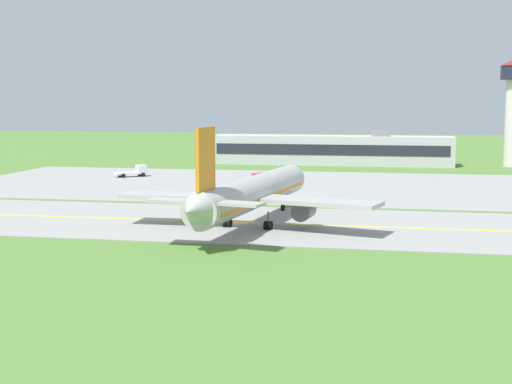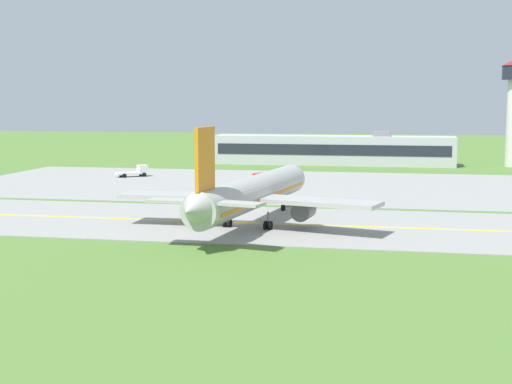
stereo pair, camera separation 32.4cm
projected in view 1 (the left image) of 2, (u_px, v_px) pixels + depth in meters
ground_plane at (237, 223)px, 93.23m from camera, size 500.00×500.00×0.00m
taxiway_strip at (237, 223)px, 93.22m from camera, size 240.00×28.00×0.10m
apron_pad at (342, 186)px, 132.23m from camera, size 140.00×52.00×0.10m
taxiway_centreline at (237, 222)px, 93.22m from camera, size 220.00×0.60×0.01m
airplane_lead at (252, 193)px, 90.00m from camera, size 32.24×39.63×12.70m
service_truck_baggage at (267, 179)px, 131.48m from camera, size 4.62×6.26×2.60m
service_truck_fuel at (136, 171)px, 148.58m from camera, size 6.30×5.57×2.59m
terminal_building at (332, 150)px, 177.19m from camera, size 56.93×8.76×8.09m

